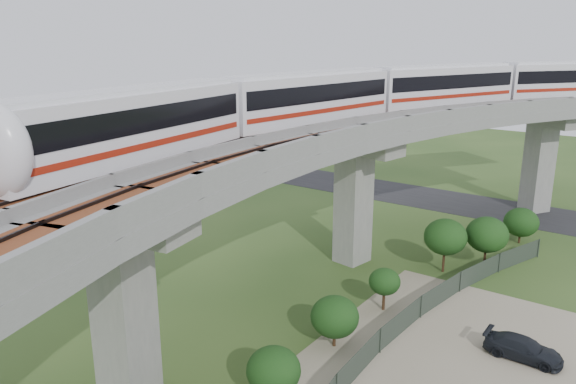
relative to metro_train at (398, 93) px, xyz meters
The scene contains 12 objects.
ground 19.15m from the metro_train, 98.39° to the right, with size 160.00×160.00×0.00m, color #2A461C.
asphalt_road 19.89m from the metro_train, 97.86° to the left, with size 60.00×8.00×0.03m, color #232326.
viaduct 14.97m from the metro_train, 83.31° to the right, with size 19.58×73.98×11.40m.
metro_train is the anchor object (origin of this frame).
fence 20.05m from the metro_train, 62.32° to the right, with size 3.87×38.73×1.50m.
tree_0 15.13m from the metro_train, 41.51° to the left, with size 2.76×2.76×2.96m.
tree_1 12.23m from the metro_train, ahead, with size 3.04×3.04×3.82m.
tree_2 11.13m from the metro_train, 21.92° to the right, with size 3.03×3.03×3.95m.
tree_3 15.01m from the metro_train, 66.64° to the right, with size 1.94×1.94×2.75m.
tree_4 19.02m from the metro_train, 75.45° to the right, with size 2.65×2.65×2.92m.
tree_5 24.25m from the metro_train, 78.29° to the right, with size 2.49×2.49×2.99m.
car_dark 20.28m from the metro_train, 39.97° to the right, with size 1.61×3.96×1.15m, color black.
Camera 1 is at (19.96, -24.56, 16.43)m, focal length 35.00 mm.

